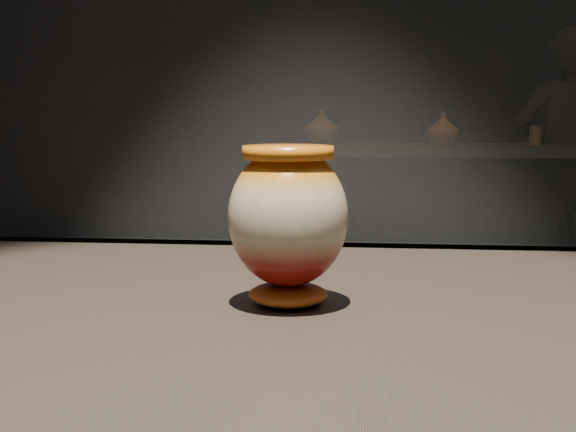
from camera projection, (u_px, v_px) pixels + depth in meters
The scene contains 6 objects.
main_vase at pixel (288, 219), 0.87m from camera, with size 0.14×0.14×0.17m.
back_shelf at pixel (432, 193), 4.43m from camera, with size 2.00×0.60×0.90m.
back_vase_left at pixel (321, 127), 4.46m from camera, with size 0.19×0.19×0.19m, color #9F5A17.
back_vase_mid at pixel (443, 129), 4.36m from camera, with size 0.17×0.17×0.18m, color maroon.
back_vase_right at pixel (535, 136), 4.31m from camera, with size 0.06×0.06×0.11m, color #9F5A17.
visitor at pixel (564, 165), 4.57m from camera, with size 0.57×0.37×1.55m, color black.
Camera 1 is at (0.12, -0.82, 1.12)m, focal length 50.00 mm.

